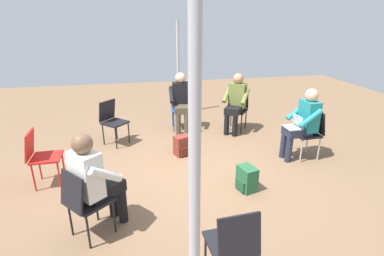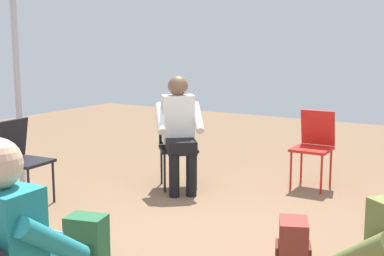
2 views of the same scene
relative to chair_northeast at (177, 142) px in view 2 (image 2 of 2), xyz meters
The scene contains 9 objects.
ground_plane 1.99m from the chair_northeast, 138.79° to the right, with size 14.00×14.00×0.00m, color brown.
chair_northeast is the anchor object (origin of this frame).
chair_east 1.51m from the chair_northeast, 59.63° to the right, with size 0.44×0.41×0.85m.
chair_north 1.67m from the chair_northeast, 145.53° to the left, with size 0.43×0.47×0.85m.
person_with_laptop 3.66m from the chair_northeast, 157.74° to the right, with size 0.53×0.51×1.24m.
person_in_white 0.26m from the chair_northeast, 139.44° to the right, with size 0.63×0.63×1.24m.
backpack_near_laptop_user 2.22m from the chair_northeast, 164.54° to the right, with size 0.29×0.32×0.36m.
backpack_by_empty_chair 2.39m from the chair_northeast, 126.30° to the right, with size 0.34×0.31×0.36m.
tent_pole_near 1.91m from the chair_northeast, 121.65° to the left, with size 0.07×0.07×2.57m, color #B2B2B7.
Camera 2 is at (-3.43, -1.92, 1.64)m, focal length 50.00 mm.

